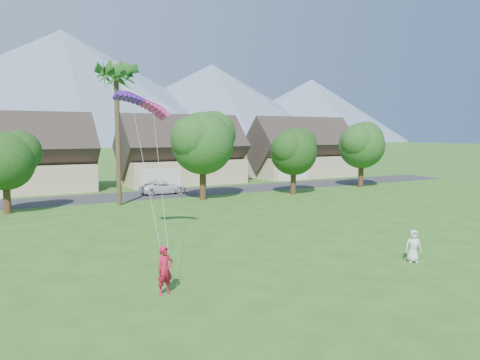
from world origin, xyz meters
TOP-DOWN VIEW (x-y plane):
  - ground at (0.00, 0.00)m, footprint 500.00×500.00m
  - street at (0.00, 34.00)m, footprint 90.00×7.00m
  - kite_flyer at (-6.58, 4.44)m, footprint 0.81×0.63m
  - watcher at (5.92, 2.81)m, footprint 0.95×0.84m
  - parked_car at (4.15, 34.00)m, footprint 5.00×2.40m
  - mountain_ridge at (10.40, 260.00)m, footprint 540.00×240.00m
  - houses_row at (0.49, 42.99)m, footprint 72.75×8.19m
  - tree_row at (-1.14, 27.92)m, footprint 62.27×6.67m
  - fan_palm at (-2.00, 28.50)m, footprint 3.00×3.00m
  - parafoil_kite at (-4.35, 13.79)m, footprint 3.24×1.07m

SIDE VIEW (x-z plane):
  - ground at x=0.00m, z-range 0.00..0.00m
  - street at x=0.00m, z-range 0.00..0.01m
  - parked_car at x=4.15m, z-range 0.00..1.37m
  - watcher at x=5.92m, z-range 0.00..1.64m
  - kite_flyer at x=-6.58m, z-range 0.00..1.97m
  - houses_row at x=0.49m, z-range -0.99..7.87m
  - tree_row at x=-1.14m, z-range 0.66..9.11m
  - parafoil_kite at x=-4.35m, z-range 8.01..8.51m
  - fan_palm at x=-2.00m, z-range 4.90..18.70m
  - mountain_ridge at x=10.40m, z-range -5.93..64.07m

